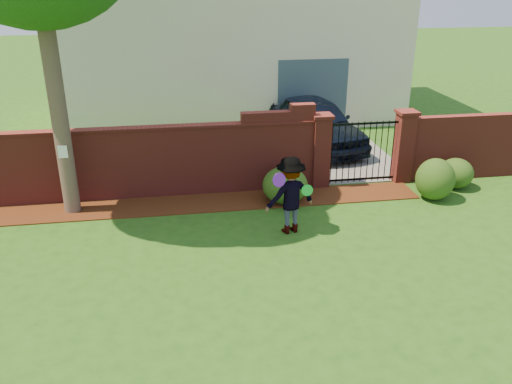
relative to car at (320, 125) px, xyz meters
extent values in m
cube|color=#244F13|center=(-3.23, -6.99, -0.76)|extent=(80.00, 80.00, 0.01)
cube|color=#3C1A0B|center=(-4.18, -3.65, -0.74)|extent=(11.10, 1.08, 0.03)
cube|color=maroon|center=(-5.38, -2.99, 0.10)|extent=(8.70, 0.25, 1.70)
cube|color=maroon|center=(-1.93, -2.99, 1.10)|extent=(1.80, 0.25, 0.30)
cube|color=maroon|center=(-1.33, -2.99, 1.33)|extent=(0.60, 0.25, 0.16)
cube|color=maroon|center=(-5.38, -2.99, 0.98)|extent=(8.70, 0.31, 0.06)
cube|color=maroon|center=(3.37, -2.99, 0.10)|extent=(4.00, 0.25, 1.70)
cube|color=maroon|center=(-0.83, -2.99, 0.15)|extent=(0.42, 0.42, 1.80)
cube|color=maroon|center=(-0.83, -2.99, 1.09)|extent=(0.50, 0.50, 0.08)
cube|color=maroon|center=(1.37, -2.99, 0.15)|extent=(0.42, 0.42, 1.80)
cube|color=maroon|center=(1.37, -2.99, 1.09)|extent=(0.50, 0.50, 0.08)
cylinder|color=black|center=(-0.54, -2.99, 0.10)|extent=(0.02, 0.02, 1.60)
cylinder|color=black|center=(-0.37, -2.99, 0.10)|extent=(0.02, 0.02, 1.60)
cylinder|color=black|center=(-0.21, -2.99, 0.10)|extent=(0.02, 0.02, 1.60)
cylinder|color=black|center=(-0.05, -2.99, 0.10)|extent=(0.02, 0.02, 1.60)
cylinder|color=black|center=(0.11, -2.99, 0.10)|extent=(0.02, 0.02, 1.60)
cylinder|color=black|center=(0.27, -2.99, 0.10)|extent=(0.02, 0.02, 1.60)
cylinder|color=black|center=(0.44, -2.99, 0.10)|extent=(0.02, 0.02, 1.60)
cylinder|color=black|center=(0.60, -2.99, 0.10)|extent=(0.02, 0.02, 1.60)
cylinder|color=black|center=(0.76, -2.99, 0.10)|extent=(0.02, 0.02, 1.60)
cylinder|color=black|center=(0.92, -2.99, 0.10)|extent=(0.02, 0.02, 1.60)
cylinder|color=black|center=(1.08, -2.99, 0.10)|extent=(0.02, 0.02, 1.60)
cube|color=black|center=(0.27, -2.99, -0.63)|extent=(1.78, 0.03, 0.05)
cube|color=black|center=(0.27, -2.99, 0.85)|extent=(1.78, 0.03, 0.05)
cube|color=slate|center=(0.27, 1.01, -0.75)|extent=(3.20, 8.00, 0.01)
cube|color=beige|center=(-2.23, 5.01, 2.25)|extent=(12.00, 6.00, 6.00)
cube|color=#384C5B|center=(0.27, 2.06, 0.45)|extent=(2.40, 0.12, 2.40)
imported|color=black|center=(0.00, 0.00, 0.00)|extent=(2.64, 4.69, 1.51)
cylinder|color=#4B372D|center=(-6.83, -3.59, 2.75)|extent=(0.36, 0.36, 7.00)
cube|color=white|center=(-6.83, -3.78, 0.75)|extent=(0.20, 0.01, 0.28)
ellipsoid|color=#1D4314|center=(-1.91, -3.87, -0.31)|extent=(1.07, 1.07, 0.88)
ellipsoid|color=#1D4314|center=(1.68, -4.24, -0.24)|extent=(0.93, 0.93, 1.02)
ellipsoid|color=#1D4314|center=(2.55, -3.64, -0.37)|extent=(0.86, 0.86, 0.76)
imported|color=gray|center=(-2.12, -5.39, 0.08)|extent=(1.19, 0.86, 1.66)
cylinder|color=purple|center=(-2.44, -5.69, 0.57)|extent=(0.30, 0.19, 0.29)
cylinder|color=green|center=(-1.81, -5.50, 0.23)|extent=(0.24, 0.07, 0.24)
camera|label=1|loc=(-4.42, -15.18, 4.41)|focal=37.18mm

